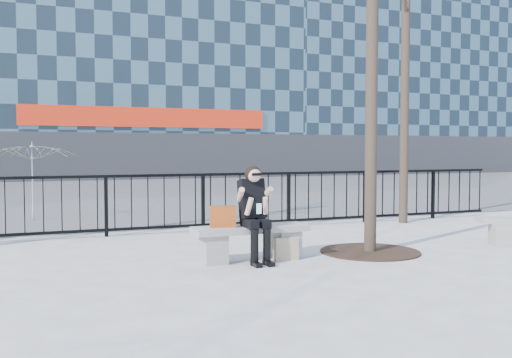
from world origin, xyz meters
name	(u,v)px	position (x,y,z in m)	size (l,w,h in m)	color
ground	(251,260)	(0.00, 0.00, 0.00)	(120.00, 120.00, 0.00)	gray
street_surface	(108,190)	(0.00, 15.00, 0.00)	(60.00, 23.00, 0.01)	#474747
railing	(193,203)	(0.00, 3.00, 0.55)	(14.00, 0.06, 1.10)	black
building_right	(375,25)	(20.00, 27.00, 10.30)	(16.20, 10.20, 20.60)	slate
tree_grate	(370,252)	(1.90, -0.10, 0.01)	(1.50, 1.50, 0.02)	black
bench_main	(251,239)	(0.00, 0.00, 0.30)	(1.65, 0.46, 0.49)	slate
seated_woman	(255,214)	(0.00, -0.16, 0.67)	(0.50, 0.64, 1.34)	black
handbag	(223,217)	(-0.41, 0.02, 0.63)	(0.35, 0.17, 0.29)	#9B3F13
shopping_bag	(286,249)	(0.46, -0.17, 0.16)	(0.34, 0.13, 0.33)	#C8AA8D
vendor_umbrella	(33,181)	(-2.77, 5.98, 0.87)	(1.89, 1.93, 1.73)	yellow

